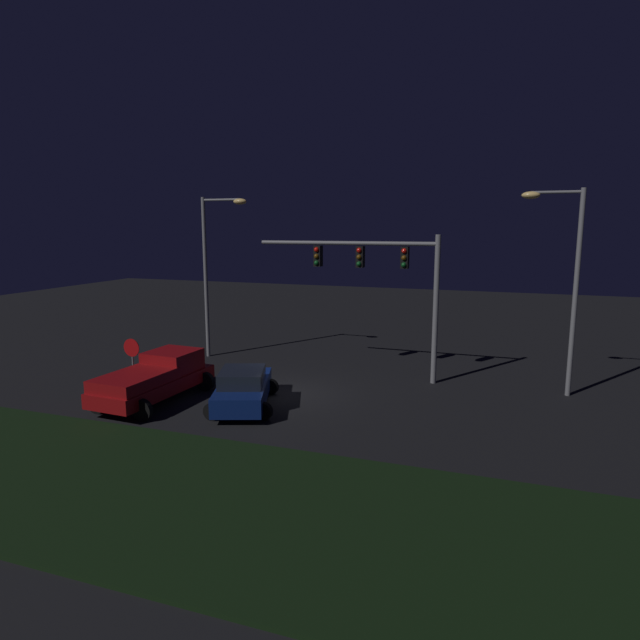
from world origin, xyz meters
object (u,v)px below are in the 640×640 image
pickup_truck (157,376)px  street_lamp_right (565,268)px  street_lamp_left (213,258)px  stop_sign (132,354)px  car_sedan (243,388)px  traffic_signal_gantry (381,271)px

pickup_truck → street_lamp_right: bearing=-64.8°
street_lamp_left → stop_sign: street_lamp_left is taller
street_lamp_right → stop_sign: (-16.79, -5.31, -3.63)m
pickup_truck → car_sedan: pickup_truck is taller
stop_sign → pickup_truck: bearing=-23.5°
traffic_signal_gantry → pickup_truck: bearing=-141.5°
pickup_truck → traffic_signal_gantry: traffic_signal_gantry is taller
pickup_truck → street_lamp_left: street_lamp_left is taller
traffic_signal_gantry → street_lamp_left: bearing=172.7°
car_sedan → traffic_signal_gantry: size_ratio=0.57×
traffic_signal_gantry → stop_sign: (-9.34, -5.28, -3.34)m
pickup_truck → traffic_signal_gantry: size_ratio=0.66×
car_sedan → stop_sign: 5.42m
traffic_signal_gantry → street_lamp_left: size_ratio=1.00×
street_lamp_left → stop_sign: (-0.25, -6.44, -3.65)m
car_sedan → street_lamp_right: street_lamp_right is taller
street_lamp_right → pickup_truck: bearing=-158.0°
street_lamp_left → car_sedan: bearing=-53.2°
car_sedan → stop_sign: bearing=66.3°
street_lamp_right → stop_sign: street_lamp_right is taller
pickup_truck → street_lamp_left: bearing=15.0°
car_sedan → street_lamp_right: 13.53m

